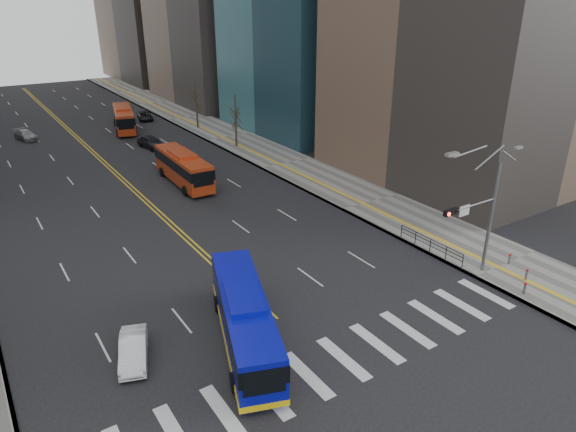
{
  "coord_description": "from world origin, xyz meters",
  "views": [
    {
      "loc": [
        -13.4,
        -16.89,
        17.78
      ],
      "look_at": [
        3.96,
        9.63,
        4.15
      ],
      "focal_mm": 32.0,
      "sensor_mm": 36.0,
      "label": 1
    }
  ],
  "objects": [
    {
      "name": "car_dark_far",
      "position": [
        11.43,
        61.65,
        0.62
      ],
      "size": [
        3.0,
        4.82,
        1.24
      ],
      "primitive_type": "imported",
      "rotation": [
        0.0,
        0.0,
        -0.22
      ],
      "color": "black",
      "rests_on": "ground"
    },
    {
      "name": "crosswalk",
      "position": [
        0.0,
        0.0,
        0.01
      ],
      "size": [
        26.7,
        4.0,
        0.01
      ],
      "color": "silver",
      "rests_on": "ground"
    },
    {
      "name": "centerline",
      "position": [
        0.0,
        55.0,
        0.01
      ],
      "size": [
        0.55,
        100.0,
        0.01
      ],
      "color": "gold",
      "rests_on": "ground"
    },
    {
      "name": "pedestrian_railing",
      "position": [
        14.3,
        6.0,
        0.82
      ],
      "size": [
        0.06,
        6.06,
        1.02
      ],
      "color": "black",
      "rests_on": "sidewalk_right"
    },
    {
      "name": "sidewalk_right",
      "position": [
        17.5,
        45.0,
        0.07
      ],
      "size": [
        7.0,
        130.0,
        0.15
      ],
      "primitive_type": "cube",
      "color": "slate",
      "rests_on": "ground"
    },
    {
      "name": "ground",
      "position": [
        0.0,
        0.0,
        0.0
      ],
      "size": [
        220.0,
        220.0,
        0.0
      ],
      "primitive_type": "plane",
      "color": "black"
    },
    {
      "name": "car_silver",
      "position": [
        -5.9,
        58.74,
        0.64
      ],
      "size": [
        2.83,
        4.71,
        1.28
      ],
      "primitive_type": "imported",
      "rotation": [
        0.0,
        0.0,
        0.25
      ],
      "color": "gray",
      "rests_on": "ground"
    },
    {
      "name": "blue_bus",
      "position": [
        -2.55,
        4.0,
        1.71
      ],
      "size": [
        5.98,
        11.28,
        3.26
      ],
      "color": "#0B0EA5",
      "rests_on": "ground"
    },
    {
      "name": "red_bus_near",
      "position": [
        4.98,
        30.64,
        1.87
      ],
      "size": [
        2.9,
        10.57,
        3.35
      ],
      "color": "#B43413",
      "rests_on": "ground"
    },
    {
      "name": "car_white",
      "position": [
        -8.16,
        6.0,
        0.65
      ],
      "size": [
        2.59,
        4.15,
        1.29
      ],
      "primitive_type": "imported",
      "rotation": [
        0.0,
        0.0,
        -0.34
      ],
      "color": "white",
      "rests_on": "ground"
    },
    {
      "name": "bollards",
      "position": [
        16.27,
        -0.17,
        0.55
      ],
      "size": [
        2.87,
        3.17,
        0.78
      ],
      "color": "slate",
      "rests_on": "sidewalk_right"
    },
    {
      "name": "street_trees",
      "position": [
        -7.18,
        34.55,
        4.87
      ],
      "size": [
        35.2,
        47.2,
        7.6
      ],
      "color": "#33261F",
      "rests_on": "ground"
    },
    {
      "name": "signal_mast",
      "position": [
        13.77,
        2.0,
        4.86
      ],
      "size": [
        5.37,
        0.37,
        9.39
      ],
      "color": "slate",
      "rests_on": "ground"
    },
    {
      "name": "red_bus_far",
      "position": [
        6.79,
        56.74,
        1.88
      ],
      "size": [
        4.82,
        10.84,
        3.36
      ],
      "color": "#B43413",
      "rests_on": "ground"
    },
    {
      "name": "car_dark_mid",
      "position": [
        6.74,
        45.62,
        0.79
      ],
      "size": [
        2.62,
        4.88,
        1.58
      ],
      "primitive_type": "imported",
      "rotation": [
        0.0,
        0.0,
        0.17
      ],
      "color": "black",
      "rests_on": "ground"
    }
  ]
}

